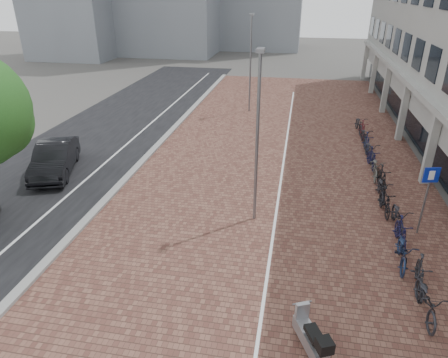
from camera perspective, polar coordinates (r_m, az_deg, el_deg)
ground at (r=12.21m, az=-5.54°, el=-17.76°), size 140.00×140.00×0.00m
plaza_brick at (r=22.11m, az=8.04°, el=3.18°), size 14.50×42.00×0.04m
street_asphalt at (r=25.03m, az=-18.02°, el=4.85°), size 8.00×50.00×0.03m
curb at (r=23.43m, az=-9.58°, el=4.55°), size 0.35×42.00×0.14m
lane_line at (r=24.15m, az=-13.83°, el=4.68°), size 0.12×44.00×0.00m
parking_line at (r=22.10m, az=8.56°, el=3.20°), size 0.10×30.00×0.00m
car_dark at (r=21.39m, az=-22.92°, el=2.71°), size 3.06×4.88×1.52m
scooter_front at (r=10.87m, az=12.18°, el=-20.99°), size 1.15×1.72×1.14m
parking_sign at (r=15.99m, az=26.96°, el=-1.35°), size 0.56×0.17×2.72m
lamp_near at (r=14.73m, az=4.71°, el=5.19°), size 0.12×0.12×6.48m
lamp_far at (r=29.54m, az=3.76°, el=15.81°), size 0.12×0.12×6.68m
bike_row at (r=19.57m, az=21.25°, el=0.17°), size 1.11×18.10×1.05m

